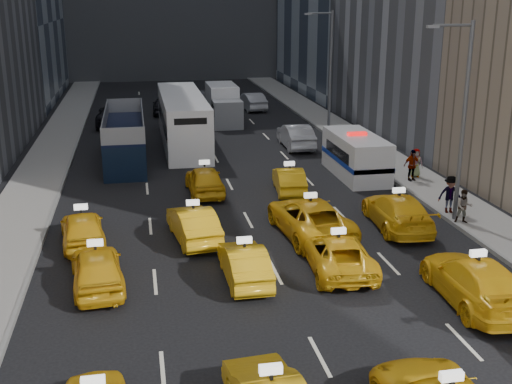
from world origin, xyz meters
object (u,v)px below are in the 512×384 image
nypd_van (356,156)px  double_decker (125,137)px  box_truck (223,105)px  city_bus (183,120)px

nypd_van → double_decker: double_decker is taller
nypd_van → box_truck: 18.33m
nypd_van → city_bus: size_ratio=0.45×
nypd_van → box_truck: bearing=109.5°
box_truck → nypd_van: bearing=-78.2°
nypd_van → city_bus: bearing=134.6°
double_decker → city_bus: (3.92, 3.98, 0.20)m
city_bus → nypd_van: bearing=-49.7°
double_decker → box_truck: double_decker is taller
city_bus → box_truck: 8.30m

